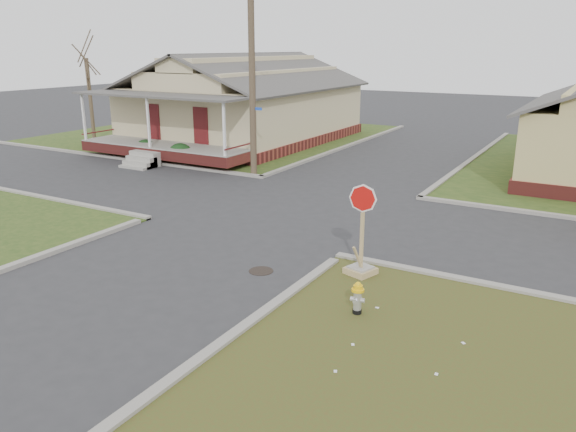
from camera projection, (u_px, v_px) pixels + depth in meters
The scene contains 11 objects.
ground at pixel (206, 251), 16.07m from camera, with size 120.00×120.00×0.00m, color #2D2D30.
verge_far_left at pixel (218, 134), 37.20m from camera, with size 19.00×19.00×0.05m, color #294317.
curbs at pixel (292, 209), 20.22m from camera, with size 80.00×40.00×0.12m, color gray, non-canonical shape.
manhole at pixel (261, 271), 14.61m from camera, with size 0.64×0.64×0.01m, color black.
corner_house at pixel (244, 104), 34.02m from camera, with size 10.10×15.50×5.30m.
utility_pole at pixel (252, 69), 24.11m from camera, with size 1.80×0.28×9.00m.
tree_far_left at pixel (91, 100), 33.90m from camera, with size 0.22×0.22×4.90m, color #463528.
fire_hydrant at pixel (358, 296), 12.08m from camera, with size 0.27×0.27×0.74m.
stop_sign at pixel (361, 255), 14.17m from camera, with size 0.67×0.65×2.35m.
hedge_left at pixel (146, 148), 29.29m from camera, with size 1.28×1.05×0.97m, color #133515.
hedge_right at pixel (181, 153), 27.61m from camera, with size 1.36×1.11×1.04m, color #133515.
Camera 1 is at (9.59, -11.90, 5.61)m, focal length 35.00 mm.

